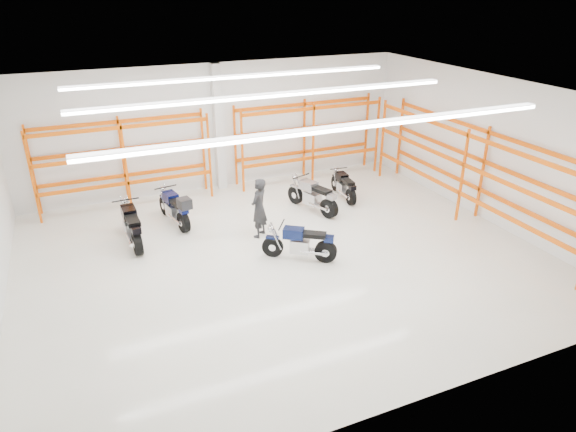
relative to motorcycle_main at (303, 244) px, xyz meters
name	(u,v)px	position (x,y,z in m)	size (l,w,h in m)	color
ground	(282,256)	(-0.44, 0.38, -0.48)	(14.00, 14.00, 0.00)	silver
room_shell	(281,143)	(-0.44, 0.40, 2.80)	(14.02, 12.02, 4.51)	white
motorcycle_main	(303,244)	(0.00, 0.00, 0.00)	(1.80, 1.32, 1.03)	black
motorcycle_back_a	(132,227)	(-4.14, 2.83, 0.06)	(0.78, 2.35, 1.16)	black
motorcycle_back_b	(176,209)	(-2.71, 3.58, 0.08)	(0.84, 2.27, 1.17)	black
motorcycle_back_c	(314,197)	(1.73, 2.82, 0.03)	(0.99, 2.16, 1.10)	black
motorcycle_back_d	(344,187)	(3.20, 3.42, -0.03)	(0.64, 1.95, 0.95)	black
standing_man	(259,208)	(-0.57, 1.84, 0.43)	(0.67, 0.44, 1.83)	black
structural_column	(219,128)	(-0.44, 6.20, 1.77)	(0.32, 0.32, 4.50)	white
pallet_racking_back_left	(123,155)	(-3.84, 5.86, 1.30)	(5.67, 0.87, 3.00)	#F95B00
pallet_racking_back_right	(309,133)	(2.96, 5.86, 1.30)	(5.67, 0.87, 3.00)	#F95B00
pallet_racking_side	(474,165)	(6.04, 0.38, 1.33)	(0.87, 9.07, 3.00)	#F95B00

